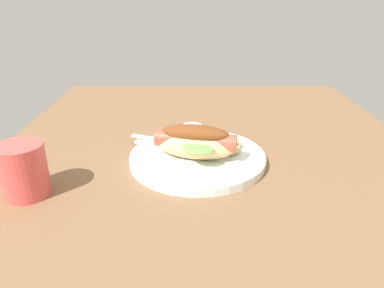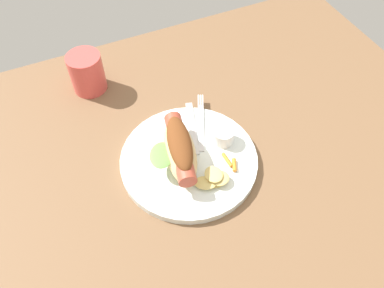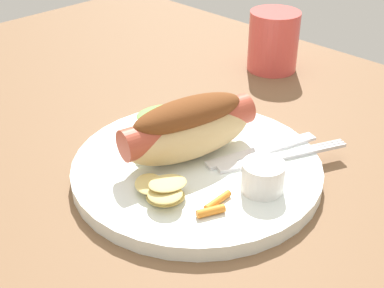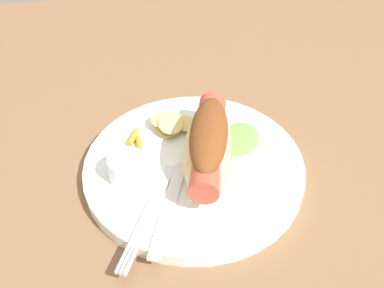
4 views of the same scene
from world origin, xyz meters
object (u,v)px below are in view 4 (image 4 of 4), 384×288
object	(u,v)px
knife	(169,208)
carrot_garnish	(136,142)
chips_pile	(172,124)
fork	(149,213)
sauce_ramekin	(127,168)
plate	(194,169)
hot_dog	(211,145)

from	to	relation	value
knife	carrot_garnish	size ratio (longest dim) A/B	2.90
chips_pile	fork	bearing A→B (deg)	74.16
sauce_ramekin	plate	bearing A→B (deg)	-172.16
hot_dog	carrot_garnish	distance (cm)	10.47
knife	sauce_ramekin	bearing A→B (deg)	-123.69
fork	hot_dog	bearing A→B (deg)	154.28
sauce_ramekin	chips_pile	xyz separation A→B (cm)	(-5.99, -7.82, -0.56)
sauce_ramekin	knife	world-z (taller)	sauce_ramekin
fork	chips_pile	world-z (taller)	chips_pile
carrot_garnish	plate	bearing A→B (deg)	146.06
plate	knife	size ratio (longest dim) A/B	1.94
knife	plate	bearing A→B (deg)	168.69
fork	carrot_garnish	xyz separation A→B (cm)	(0.93, -11.48, 0.17)
chips_pile	carrot_garnish	distance (cm)	5.30
carrot_garnish	hot_dog	bearing A→B (deg)	150.35
sauce_ramekin	fork	world-z (taller)	sauce_ramekin
sauce_ramekin	knife	xyz separation A→B (cm)	(-4.28, 5.43, -1.32)
sauce_ramekin	knife	distance (cm)	7.04
hot_dog	chips_pile	distance (cm)	8.50
carrot_garnish	knife	bearing A→B (deg)	105.59
plate	chips_pile	distance (cm)	7.22
hot_dog	chips_pile	world-z (taller)	hot_dog
hot_dog	fork	xyz separation A→B (cm)	(7.79, 6.52, -3.19)
hot_dog	chips_pile	xyz separation A→B (cm)	(3.91, -7.14, -2.45)
chips_pile	carrot_garnish	bearing A→B (deg)	24.42
sauce_ramekin	chips_pile	size ratio (longest dim) A/B	0.60
sauce_ramekin	hot_dog	bearing A→B (deg)	-176.07
knife	carrot_garnish	xyz separation A→B (cm)	(3.09, -11.06, 0.19)
hot_dog	fork	world-z (taller)	hot_dog
hot_dog	carrot_garnish	bearing A→B (deg)	-107.20
carrot_garnish	sauce_ramekin	bearing A→B (deg)	78.04
fork	sauce_ramekin	bearing A→B (deg)	-135.70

